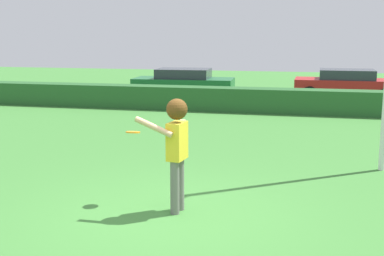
{
  "coord_description": "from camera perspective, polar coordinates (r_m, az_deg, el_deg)",
  "views": [
    {
      "loc": [
        2.06,
        -7.19,
        2.76
      ],
      "look_at": [
        0.1,
        1.18,
        1.15
      ],
      "focal_mm": 47.84,
      "sensor_mm": 36.0,
      "label": 1
    }
  ],
  "objects": [
    {
      "name": "frisbee",
      "position": [
        8.35,
        -6.6,
        -0.46
      ],
      "size": [
        0.23,
        0.24,
        0.05
      ],
      "color": "orange"
    },
    {
      "name": "hedge_row",
      "position": [
        18.15,
        6.57,
        3.12
      ],
      "size": [
        26.7,
        0.9,
        0.84
      ],
      "primitive_type": "cube",
      "color": "#285B2A",
      "rests_on": "ground"
    },
    {
      "name": "parked_car_green",
      "position": [
        21.81,
        -0.94,
        5.16
      ],
      "size": [
        4.27,
        1.96,
        1.25
      ],
      "color": "#1E6633",
      "rests_on": "ground"
    },
    {
      "name": "parked_car_red",
      "position": [
        22.31,
        16.84,
        4.83
      ],
      "size": [
        4.22,
        1.85,
        1.25
      ],
      "color": "#B21E1E",
      "rests_on": "ground"
    },
    {
      "name": "person",
      "position": [
        7.81,
        -1.75,
        -1.49
      ],
      "size": [
        0.78,
        0.56,
        1.78
      ],
      "color": "slate",
      "rests_on": "ground"
    },
    {
      "name": "ground_plane",
      "position": [
        7.97,
        -2.67,
        -9.66
      ],
      "size": [
        60.0,
        60.0,
        0.0
      ],
      "primitive_type": "plane",
      "color": "#3E7E35"
    }
  ]
}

